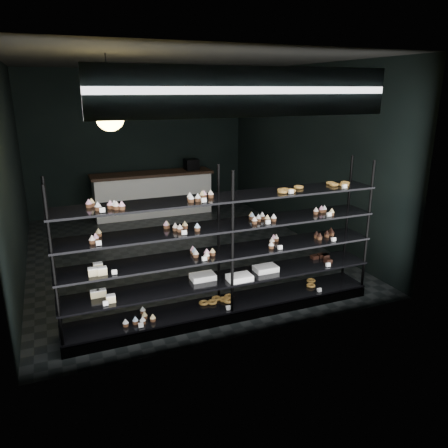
# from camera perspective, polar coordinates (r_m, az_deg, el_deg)

# --- Properties ---
(room) EXTENTS (5.01, 6.01, 3.20)m
(room) POSITION_cam_1_polar(r_m,az_deg,el_deg) (7.46, -6.45, 8.05)
(room) COLOR black
(room) RESTS_ON ground
(display_shelf) EXTENTS (4.00, 0.50, 1.91)m
(display_shelf) POSITION_cam_1_polar(r_m,az_deg,el_deg) (5.45, -0.04, -5.97)
(display_shelf) COLOR black
(display_shelf) RESTS_ON room
(signage) EXTENTS (3.30, 0.05, 0.50)m
(signage) POSITION_cam_1_polar(r_m,az_deg,el_deg) (4.61, 3.56, 16.86)
(signage) COLOR #0B153B
(signage) RESTS_ON room
(pendant_lamp) EXTENTS (0.35, 0.35, 0.90)m
(pendant_lamp) POSITION_cam_1_polar(r_m,az_deg,el_deg) (5.67, -14.69, 13.40)
(pendant_lamp) COLOR black
(pendant_lamp) RESTS_ON room
(service_counter) EXTENTS (2.72, 0.65, 1.23)m
(service_counter) POSITION_cam_1_polar(r_m,az_deg,el_deg) (10.09, -9.18, 3.99)
(service_counter) COLOR silver
(service_counter) RESTS_ON room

